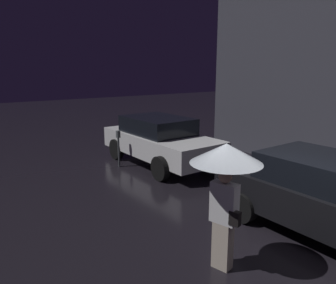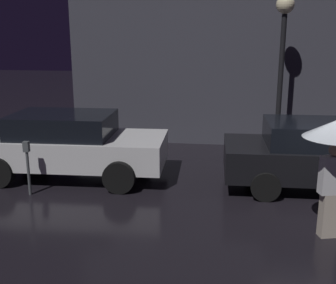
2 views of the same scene
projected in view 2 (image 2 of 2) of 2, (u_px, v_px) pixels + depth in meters
parked_car_white at (69, 144)px, 9.98m from camera, size 4.50×2.06×1.53m
parked_car_black at (325, 154)px, 9.21m from camera, size 4.49×2.04×1.50m
pedestrian_with_umbrella at (336, 143)px, 6.76m from camera, size 1.08×1.08×2.02m
parking_meter at (28, 162)px, 8.83m from camera, size 0.12×0.10×1.17m
street_lamp_near at (283, 39)px, 11.12m from camera, size 0.48×0.48×4.31m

